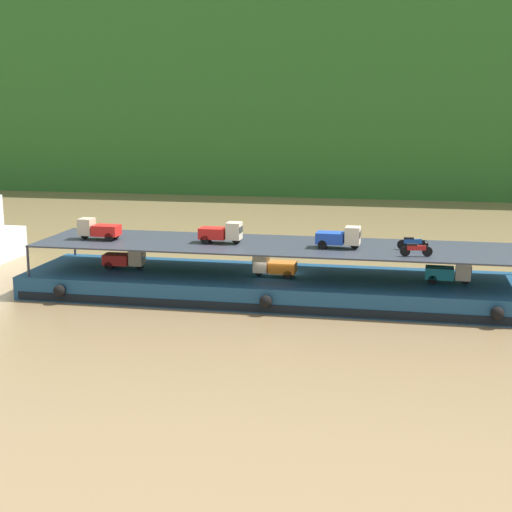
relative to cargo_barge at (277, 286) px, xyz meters
name	(u,v)px	position (x,y,z in m)	size (l,w,h in m)	color
ground_plane	(277,298)	(0.00, 0.02, -0.75)	(400.00, 400.00, 0.00)	olive
hillside_far_bank	(355,70)	(0.00, 68.66, 16.64)	(128.33, 33.99, 30.87)	#286023
cargo_barge	(277,286)	(0.00, 0.00, 0.00)	(32.87, 8.45, 1.50)	navy
cargo_rack	(278,246)	(0.00, 0.02, 2.69)	(31.27, 7.04, 2.00)	#2D333D
mini_truck_lower_stern	(125,259)	(-10.32, -0.08, 1.44)	(2.78, 1.27, 1.38)	red
mini_truck_lower_aft	(274,266)	(-0.17, -0.42, 1.44)	(2.75, 1.22, 1.38)	orange
mini_truck_lower_mid	(449,272)	(10.68, -0.11, 1.44)	(2.78, 1.27, 1.38)	teal
mini_truck_upper_stern	(98,229)	(-11.97, -0.46, 3.44)	(2.76, 1.23, 1.38)	red
mini_truck_upper_mid	(221,233)	(-3.66, -0.15, 3.44)	(2.76, 1.24, 1.38)	red
mini_truck_upper_fore	(339,237)	(3.94, -0.41, 3.44)	(2.78, 1.27, 1.38)	#1E47B7
motorcycle_upper_port	(416,249)	(8.60, -2.09, 3.18)	(1.89, 0.55, 0.87)	black
motorcycle_upper_centre	(412,243)	(8.41, 0.02, 3.18)	(1.90, 0.55, 0.87)	black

